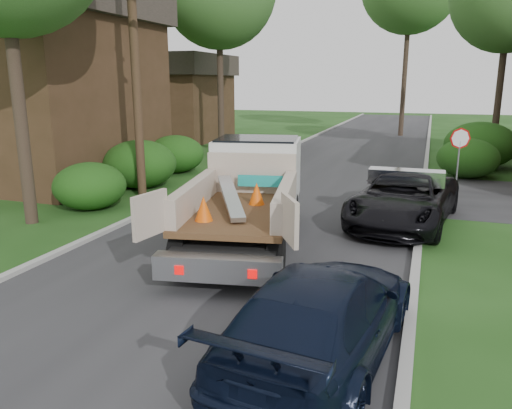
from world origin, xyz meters
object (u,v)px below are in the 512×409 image
Objects in this scene: house_left_far at (171,96)px; navy_suv at (322,314)px; utility_pole at (134,48)px; flatbed_truck at (251,186)px; house_left_near at (28,77)px; black_pickup at (404,199)px; stop_sign at (459,147)px.

navy_suv is at bearing -57.36° from house_left_far.
flatbed_truck is at bearing -29.56° from utility_pole.
house_left_near is 1.95× the size of navy_suv.
house_left_near is 1.77× the size of black_pickup.
house_left_far reaches higher than stop_sign.
house_left_far is at bearing -50.90° from navy_suv.
navy_suv is at bearing -45.60° from utility_pole.
utility_pole is at bearing -64.77° from house_left_far.
utility_pole is at bearing -39.15° from navy_suv.
flatbed_truck is at bearing -138.95° from black_pickup.
utility_pole is 1.32× the size of house_left_far.
navy_suv is (-0.74, -8.03, -0.04)m from black_pickup.
stop_sign is 0.33× the size of house_left_far.
stop_sign is at bearing 6.63° from house_left_near.
house_left_near reaches higher than flatbed_truck.
flatbed_truck reaches higher than black_pickup.
black_pickup is at bearing -9.10° from house_left_near.
stop_sign is at bearing 41.08° from flatbed_truck.
stop_sign is at bearing -34.81° from house_left_far.
house_left_near reaches higher than navy_suv.
black_pickup is (15.60, -2.50, -3.52)m from house_left_near.
utility_pole is 10.11m from black_pickup.
house_left_far is at bearing 145.19° from stop_sign.
stop_sign is at bearing 78.76° from black_pickup.
flatbed_truck reaches higher than navy_suv.
utility_pole is 7.11m from flatbed_truck.
navy_suv is (16.36, -25.53, -2.33)m from house_left_far.
black_pickup reaches higher than navy_suv.
house_left_far is (-8.02, 17.02, -2.12)m from utility_pole.
black_pickup is at bearing -88.83° from navy_suv.
utility_pole is 1.42× the size of flatbed_truck.
navy_suv is at bearing -86.95° from black_pickup.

